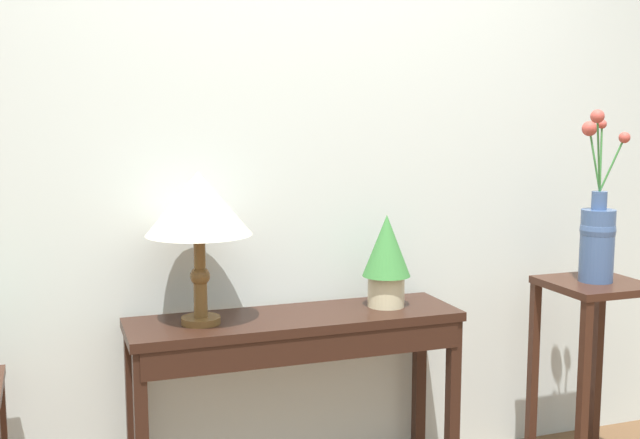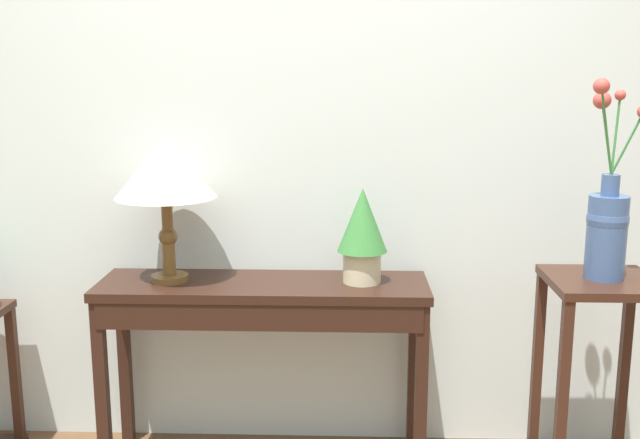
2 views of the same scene
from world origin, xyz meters
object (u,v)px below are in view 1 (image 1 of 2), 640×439
at_px(console_table, 297,346).
at_px(flower_vase_tall_right, 597,232).
at_px(table_lamp, 199,207).
at_px(potted_plant_on_console, 386,256).
at_px(pedestal_stand_right, 590,380).

bearing_deg(console_table, flower_vase_tall_right, -7.45).
bearing_deg(table_lamp, flower_vase_tall_right, -6.58).
bearing_deg(console_table, potted_plant_on_console, 5.14).
xyz_separation_m(pedestal_stand_right, flower_vase_tall_right, (-0.00, -0.00, 0.61)).
height_order(console_table, potted_plant_on_console, potted_plant_on_console).
distance_m(table_lamp, flower_vase_tall_right, 1.58).
distance_m(console_table, pedestal_stand_right, 1.24).
xyz_separation_m(console_table, table_lamp, (-0.36, 0.02, 0.54)).
bearing_deg(pedestal_stand_right, flower_vase_tall_right, -163.15).
relative_size(console_table, table_lamp, 2.28).
bearing_deg(flower_vase_tall_right, table_lamp, 173.42).
bearing_deg(potted_plant_on_console, console_table, -174.86).
bearing_deg(pedestal_stand_right, potted_plant_on_console, 167.09).
bearing_deg(potted_plant_on_console, flower_vase_tall_right, -12.95).
height_order(table_lamp, pedestal_stand_right, table_lamp).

